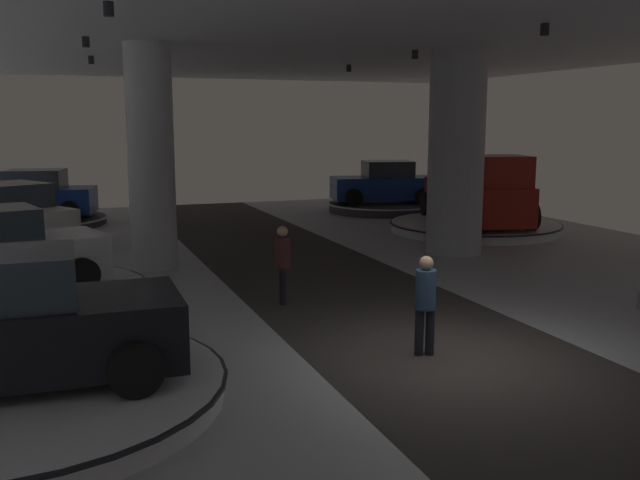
% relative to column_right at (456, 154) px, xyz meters
% --- Properties ---
extents(ground, '(24.00, 44.00, 0.06)m').
position_rel_column_right_xyz_m(ground, '(-4.67, -7.79, -2.77)').
color(ground, '#B2B2B7').
extents(column_right, '(1.54, 1.54, 5.50)m').
position_rel_column_right_xyz_m(column_right, '(0.00, 0.00, 0.00)').
color(column_right, '#ADADB2').
rests_on(column_right, ground).
extents(column_left, '(1.13, 1.13, 5.50)m').
position_rel_column_right_xyz_m(column_left, '(-8.11, 0.84, 0.00)').
color(column_left, silver).
rests_on(column_left, ground).
extents(display_platform_near_left, '(5.41, 5.41, 0.32)m').
position_rel_column_right_xyz_m(display_platform_near_left, '(-10.94, -7.38, -2.57)').
color(display_platform_near_left, silver).
rests_on(display_platform_near_left, ground).
extents(display_car_near_left, '(4.27, 2.27, 1.71)m').
position_rel_column_right_xyz_m(display_car_near_left, '(-10.97, -7.38, -1.67)').
color(display_car_near_left, black).
rests_on(display_car_near_left, display_platform_near_left).
extents(display_platform_far_right, '(5.68, 5.68, 0.31)m').
position_rel_column_right_xyz_m(display_platform_far_right, '(2.71, 3.11, -2.58)').
color(display_platform_far_right, silver).
rests_on(display_platform_far_right, ground).
extents(pickup_truck_far_right, '(3.68, 5.66, 2.30)m').
position_rel_column_right_xyz_m(pickup_truck_far_right, '(2.63, 2.80, -1.50)').
color(pickup_truck_far_right, maroon).
rests_on(pickup_truck_far_right, display_platform_far_right).
extents(display_platform_deep_left, '(5.05, 5.05, 0.26)m').
position_rel_column_right_xyz_m(display_platform_deep_left, '(-11.18, 9.88, -2.60)').
color(display_platform_deep_left, '#333338').
rests_on(display_platform_deep_left, ground).
extents(display_car_deep_left, '(4.49, 2.93, 1.71)m').
position_rel_column_right_xyz_m(display_car_deep_left, '(-11.14, 9.88, -1.72)').
color(display_car_deep_left, navy).
rests_on(display_car_deep_left, display_platform_deep_left).
extents(display_platform_far_left, '(5.34, 5.34, 0.27)m').
position_rel_column_right_xyz_m(display_platform_far_left, '(-11.59, 4.25, -2.60)').
color(display_platform_far_left, '#B7B7BC').
rests_on(display_platform_far_left, ground).
extents(display_car_far_left, '(3.67, 4.54, 1.71)m').
position_rel_column_right_xyz_m(display_car_far_left, '(-11.58, 4.23, -1.72)').
color(display_car_far_left, silver).
rests_on(display_car_far_left, display_platform_far_left).
extents(display_platform_deep_right, '(4.57, 4.57, 0.35)m').
position_rel_column_right_xyz_m(display_platform_deep_right, '(2.17, 9.00, -2.55)').
color(display_platform_deep_right, '#333338').
rests_on(display_platform_deep_right, ground).
extents(display_car_deep_right, '(4.48, 2.90, 1.71)m').
position_rel_column_right_xyz_m(display_car_deep_right, '(2.20, 9.00, -1.63)').
color(display_car_deep_right, navy).
rests_on(display_car_deep_right, display_platform_deep_right).
extents(visitor_walking_near, '(0.32, 0.32, 1.59)m').
position_rel_column_right_xyz_m(visitor_walking_near, '(-6.16, -3.64, -1.84)').
color(visitor_walking_near, black).
rests_on(visitor_walking_near, ground).
extents(visitor_walking_far, '(0.32, 0.32, 1.59)m').
position_rel_column_right_xyz_m(visitor_walking_far, '(-5.03, -7.44, -1.84)').
color(visitor_walking_far, black).
rests_on(visitor_walking_far, ground).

